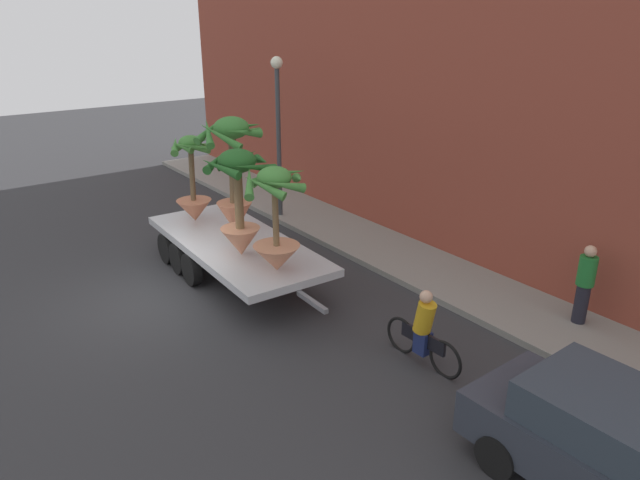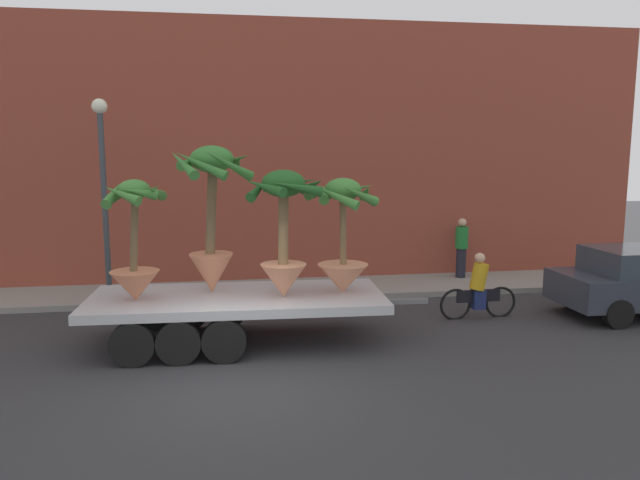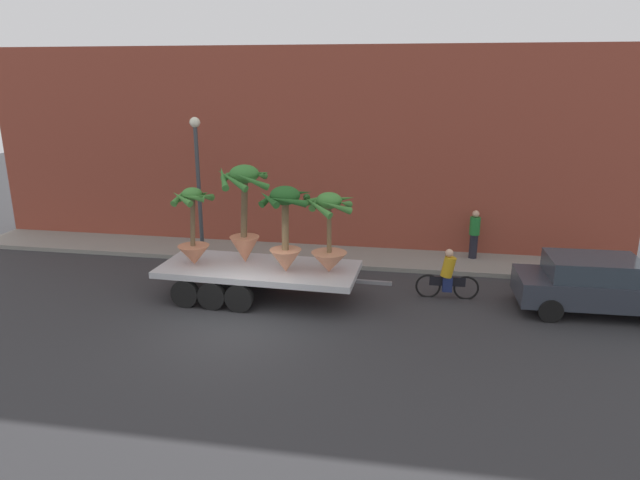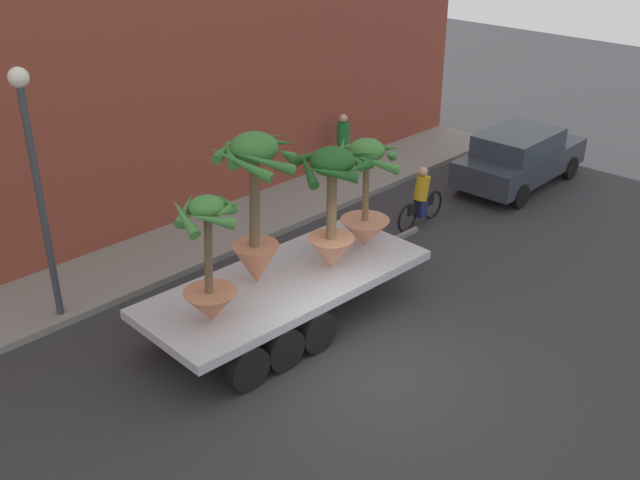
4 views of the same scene
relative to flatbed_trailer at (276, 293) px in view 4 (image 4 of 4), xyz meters
The scene contains 12 objects.
ground_plane 2.22m from the flatbed_trailer, 82.84° to the right, with size 60.00×60.00×0.00m, color #2D2D30.
sidewalk 4.10m from the flatbed_trailer, 86.31° to the left, with size 24.00×2.20×0.15m, color gray.
building_facade 6.43m from the flatbed_trailer, 87.40° to the left, with size 24.00×1.20×7.33m, color brown.
flatbed_trailer is the anchor object (origin of this frame).
potted_palm_rear 2.67m from the flatbed_trailer, ahead, with size 1.49×1.56×2.29m.
potted_palm_middle 1.82m from the flatbed_trailer, 127.90° to the left, with size 1.71×1.66×2.91m.
potted_palm_front 1.94m from the flatbed_trailer, 15.86° to the right, with size 1.55×1.56×2.46m.
potted_palm_extra 2.03m from the flatbed_trailer, behind, with size 1.13×1.18×2.29m.
cyclist 5.78m from the flatbed_trailer, ahead, with size 1.84×0.36×1.54m.
parked_car 9.70m from the flatbed_trailer, ahead, with size 4.39×1.98×1.58m.
pedestrian_near_gate 8.09m from the flatbed_trailer, 33.83° to the left, with size 0.36×0.36×1.71m.
street_lamp 4.92m from the flatbed_trailer, 130.68° to the left, with size 0.36×0.36×4.83m.
Camera 4 is at (-8.42, -7.05, 7.91)m, focal length 42.00 mm.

